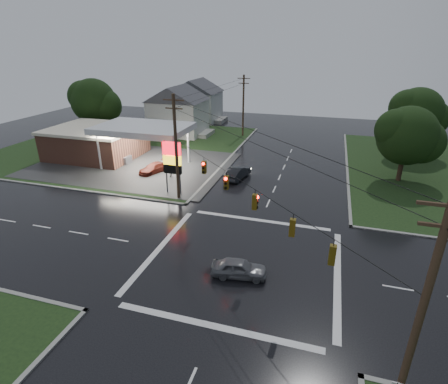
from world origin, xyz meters
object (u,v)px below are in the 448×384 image
(car_crossing, at_px, (239,268))
(car_pump, at_px, (154,168))
(utility_pole_nw, at_px, (176,147))
(house_near, at_px, (178,110))
(pylon_sign, at_px, (172,159))
(gas_station, at_px, (103,141))
(house_far, at_px, (197,100))
(car_north, at_px, (237,173))
(utility_pole_n, at_px, (243,105))
(tree_nw_behind, at_px, (94,101))
(tree_ne_far, at_px, (418,113))
(utility_pole_se, at_px, (421,313))
(tree_ne_near, at_px, (409,136))

(car_crossing, relative_size, car_pump, 0.92)
(utility_pole_nw, relative_size, car_crossing, 2.77)
(house_near, bearing_deg, pylon_sign, -67.72)
(gas_station, distance_m, car_pump, 10.72)
(house_far, xyz_separation_m, car_north, (17.01, -30.97, -3.62))
(utility_pole_n, distance_m, tree_nw_behind, 25.63)
(gas_station, height_order, car_north, gas_station)
(tree_ne_far, xyz_separation_m, car_pump, (-32.96, -18.00, -5.55))
(gas_station, distance_m, tree_ne_far, 45.29)
(utility_pole_se, height_order, tree_ne_far, utility_pole_se)
(utility_pole_se, relative_size, house_near, 1.00)
(car_pump, bearing_deg, utility_pole_n, 96.39)
(tree_nw_behind, bearing_deg, pylon_sign, -39.87)
(gas_station, relative_size, utility_pole_nw, 2.38)
(house_far, xyz_separation_m, car_pump, (6.15, -32.01, -3.78))
(gas_station, xyz_separation_m, tree_ne_near, (39.82, 2.29, 3.01))
(house_far, height_order, tree_ne_near, tree_ne_near)
(tree_ne_near, relative_size, car_north, 1.88)
(pylon_sign, bearing_deg, utility_pole_se, -45.00)
(gas_station, height_order, utility_pole_nw, utility_pole_nw)
(tree_nw_behind, relative_size, car_north, 2.10)
(utility_pole_n, bearing_deg, utility_pole_se, -68.20)
(utility_pole_n, bearing_deg, utility_pole_nw, -90.00)
(utility_pole_nw, xyz_separation_m, utility_pole_n, (0.00, 28.50, -0.25))
(utility_pole_n, relative_size, car_pump, 2.42)
(tree_ne_far, distance_m, car_north, 28.37)
(utility_pole_n, bearing_deg, car_crossing, -76.36)
(tree_ne_near, distance_m, car_north, 20.29)
(gas_station, height_order, car_pump, gas_station)
(car_pump, bearing_deg, utility_pole_se, -22.83)
(tree_nw_behind, relative_size, car_crossing, 2.52)
(utility_pole_nw, height_order, tree_nw_behind, utility_pole_nw)
(house_far, relative_size, tree_nw_behind, 1.10)
(gas_station, relative_size, pylon_sign, 4.37)
(gas_station, bearing_deg, house_near, 73.83)
(house_far, bearing_deg, tree_nw_behind, -123.44)
(car_north, bearing_deg, tree_nw_behind, -13.71)
(car_north, distance_m, car_pump, 10.92)
(car_pump, bearing_deg, house_near, 126.80)
(utility_pole_n, xyz_separation_m, car_pump, (-6.31, -22.01, -4.84))
(car_north, bearing_deg, house_near, -39.38)
(tree_ne_far, bearing_deg, utility_pole_n, 171.45)
(utility_pole_nw, distance_m, tree_nw_behind, 31.82)
(tree_nw_behind, height_order, car_crossing, tree_nw_behind)
(house_near, distance_m, car_crossing, 43.53)
(pylon_sign, relative_size, utility_pole_nw, 0.55)
(gas_station, relative_size, car_north, 5.50)
(gas_station, distance_m, pylon_sign, 17.81)
(gas_station, xyz_separation_m, utility_pole_n, (16.18, 18.30, 2.92))
(pylon_sign, relative_size, house_near, 0.54)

